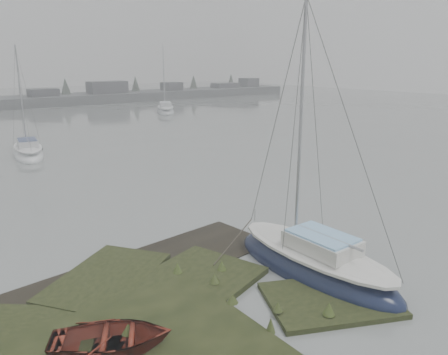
# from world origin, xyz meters

# --- Properties ---
(ground) EXTENTS (160.00, 160.00, 0.00)m
(ground) POSITION_xyz_m (0.00, 30.00, 0.00)
(ground) COLOR slate
(ground) RESTS_ON ground
(far_shoreline) EXTENTS (60.00, 8.00, 4.15)m
(far_shoreline) POSITION_xyz_m (26.84, 61.90, 0.85)
(far_shoreline) COLOR #4C4F51
(far_shoreline) RESTS_ON ground
(sailboat_main) EXTENTS (2.15, 6.43, 9.06)m
(sailboat_main) POSITION_xyz_m (1.50, 0.99, 0.28)
(sailboat_main) COLOR #101832
(sailboat_main) RESTS_ON ground
(sailboat_white) EXTENTS (2.79, 6.05, 8.22)m
(sailboat_white) POSITION_xyz_m (-1.16, 25.05, 0.25)
(sailboat_white) COLOR white
(sailboat_white) RESTS_ON ground
(sailboat_far_b) EXTENTS (4.78, 6.81, 9.22)m
(sailboat_far_b) POSITION_xyz_m (19.76, 42.05, 0.29)
(sailboat_far_b) COLOR #B4B9BF
(sailboat_far_b) RESTS_ON ground
(dinghy) EXTENTS (3.33, 3.03, 0.56)m
(dinghy) POSITION_xyz_m (-5.31, 1.00, 0.50)
(dinghy) COLOR #611C10
(dinghy) RESTS_ON marsh_bank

